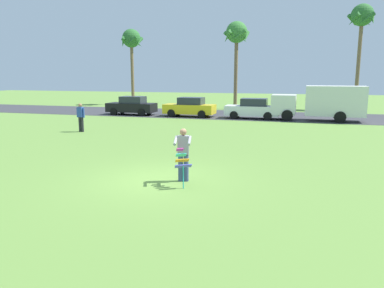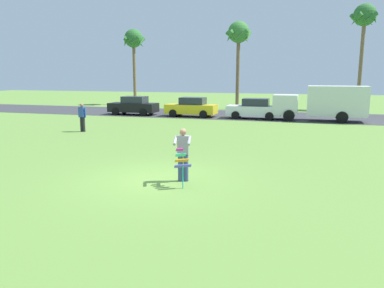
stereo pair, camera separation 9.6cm
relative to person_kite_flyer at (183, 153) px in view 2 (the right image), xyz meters
The scene contains 12 objects.
ground_plane 1.28m from the person_kite_flyer, behind, with size 120.00×120.00×0.00m, color olive.
road_strip 20.84m from the person_kite_flyer, 92.35° to the left, with size 120.00×8.00×0.01m, color #38383D.
person_kite_flyer is the anchor object (origin of this frame).
kite_held 0.66m from the person_kite_flyer, 75.47° to the right, with size 0.63×0.73×1.17m.
parked_car_black 21.20m from the person_kite_flyer, 119.79° to the left, with size 4.21×1.86×1.60m.
parked_car_yellow 19.14m from the person_kite_flyer, 105.99° to the left, with size 4.24×1.91×1.60m.
parked_car_white 18.40m from the person_kite_flyer, 90.30° to the left, with size 4.20×1.84×1.60m.
parked_truck_white_box 19.12m from the person_kite_flyer, 74.34° to the left, with size 6.74×2.21×2.62m.
palm_tree_left_near 33.70m from the person_kite_flyer, 117.94° to the left, with size 2.58×2.71×8.62m.
palm_tree_right_near 27.40m from the person_kite_flyer, 96.18° to the left, with size 2.58×2.71×8.62m.
palm_tree_centre_far 31.51m from the person_kite_flyer, 73.28° to the left, with size 2.58×2.71×10.14m.
person_walker_near 12.55m from the person_kite_flyer, 137.33° to the left, with size 0.57×0.27×1.73m.
Camera 2 is at (4.50, -11.00, 3.40)m, focal length 34.77 mm.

